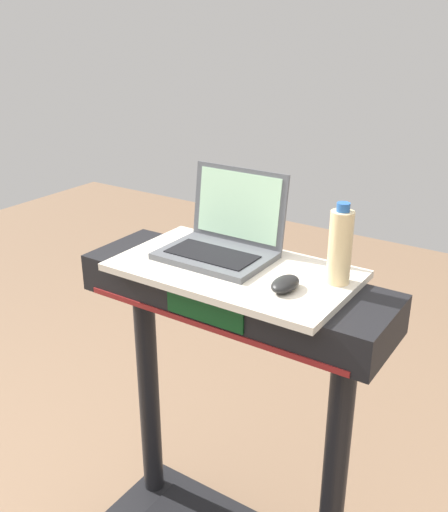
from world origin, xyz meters
name	(u,v)px	position (x,y,z in m)	size (l,w,h in m)	color
desk_board	(234,270)	(0.00, 0.70, 1.09)	(0.66, 0.38, 0.02)	beige
laptop	(223,239)	(-0.08, 0.76, 1.15)	(0.31, 0.25, 0.23)	#515459
computer_mouse	(285,284)	(0.18, 0.65, 1.12)	(0.06, 0.10, 0.03)	black
water_bottle	(340,246)	(0.28, 0.77, 1.20)	(0.06, 0.06, 0.21)	beige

